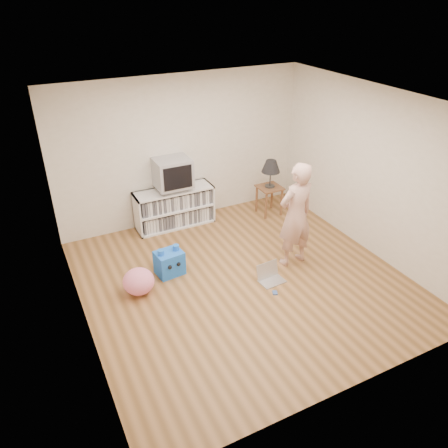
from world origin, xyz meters
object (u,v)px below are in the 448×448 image
dvd_deck (173,188)px  table_lamp (271,167)px  plush_blue (169,262)px  side_table (269,193)px  plush_pink (139,281)px  media_unit (174,207)px  crt_tv (172,173)px  person (296,215)px  laptop (270,276)px

dvd_deck → table_lamp: table_lamp is taller
table_lamp → plush_blue: (-2.37, -1.01, -0.75)m
side_table → plush_blue: (-2.37, -1.01, -0.22)m
dvd_deck → plush_pink: 2.07m
media_unit → plush_blue: bearing=-113.9°
table_lamp → media_unit: bearing=167.6°
dvd_deck → plush_blue: 1.60m
crt_tv → side_table: 1.89m
crt_tv → person: bearing=-58.2°
crt_tv → person: person is taller
crt_tv → plush_blue: crt_tv is taller
person → laptop: person is taller
media_unit → crt_tv: bearing=-90.0°
person → crt_tv: bearing=-62.6°
side_table → dvd_deck: bearing=168.1°
person → plush_pink: bearing=-12.3°
media_unit → table_lamp: bearing=-12.4°
media_unit → person: size_ratio=0.84×
side_table → plush_pink: side_table is taller
media_unit → plush_blue: 1.53m
crt_tv → table_lamp: (1.75, -0.37, -0.08)m
crt_tv → plush_blue: size_ratio=1.31×
side_table → person: size_ratio=0.33×
plush_blue → dvd_deck: bearing=59.2°
crt_tv → laptop: crt_tv is taller
plush_pink → person: bearing=-7.9°
person → laptop: bearing=19.2°
person → plush_pink: size_ratio=3.75×
table_lamp → plush_pink: size_ratio=1.16×
laptop → plush_pink: bearing=158.0°
dvd_deck → laptop: 2.38m
media_unit → dvd_deck: 0.39m
media_unit → laptop: (0.64, -2.21, -0.28)m
table_lamp → plush_blue: table_lamp is taller
side_table → person: 1.72m
laptop → plush_pink: (-1.81, 0.57, 0.12)m
laptop → plush_blue: bearing=142.7°
dvd_deck → side_table: bearing=-11.9°
table_lamp → laptop: size_ratio=1.33×
side_table → table_lamp: bearing=180.0°
plush_pink → side_table: bearing=23.2°
crt_tv → laptop: size_ratio=1.55×
plush_blue → laptop: bearing=-39.5°
person → dvd_deck: bearing=-62.7°
media_unit → plush_pink: size_ratio=3.16×
media_unit → plush_pink: 2.02m
media_unit → table_lamp: size_ratio=2.72×
crt_tv → plush_pink: crt_tv is taller
side_table → plush_blue: size_ratio=1.20×
dvd_deck → crt_tv: crt_tv is taller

